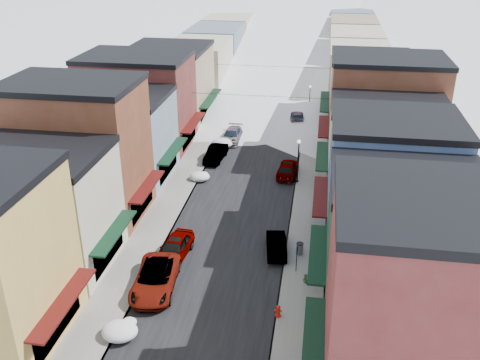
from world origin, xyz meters
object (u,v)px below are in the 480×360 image
(car_dark_hatch, at_px, (216,154))
(fire_hydrant, at_px, (278,311))
(trash_can, at_px, (300,248))
(streetlamp_near, at_px, (298,155))
(car_silver_sedan, at_px, (175,248))
(car_green_sedan, at_px, (276,244))
(car_white_suv, at_px, (155,279))

(car_dark_hatch, height_order, fire_hydrant, car_dark_hatch)
(trash_can, xyz_separation_m, streetlamp_near, (-1.00, 13.64, 2.41))
(car_silver_sedan, bearing_deg, car_green_sedan, 18.85)
(car_white_suv, distance_m, car_silver_sedan, 4.31)
(car_white_suv, distance_m, trash_can, 11.79)
(car_dark_hatch, relative_size, streetlamp_near, 1.06)
(car_dark_hatch, distance_m, fire_hydrant, 27.81)
(car_silver_sedan, xyz_separation_m, trash_can, (9.83, 1.75, -0.20))
(car_dark_hatch, bearing_deg, car_green_sedan, -59.49)
(car_green_sedan, height_order, fire_hydrant, car_green_sedan)
(fire_hydrant, xyz_separation_m, trash_can, (1.00, 7.90, 0.10))
(streetlamp_near, bearing_deg, car_white_suv, -114.85)
(streetlamp_near, bearing_deg, car_dark_hatch, 154.16)
(car_white_suv, bearing_deg, fire_hydrant, -17.22)
(fire_hydrant, bearing_deg, trash_can, 82.77)
(fire_hydrant, relative_size, trash_can, 0.89)
(fire_hydrant, bearing_deg, streetlamp_near, 90.00)
(car_dark_hatch, bearing_deg, fire_hydrant, -65.02)
(car_silver_sedan, distance_m, fire_hydrant, 10.76)
(fire_hydrant, height_order, trash_can, trash_can)
(car_silver_sedan, xyz_separation_m, car_dark_hatch, (-0.67, 20.00, -0.05))
(car_silver_sedan, bearing_deg, trash_can, 15.01)
(car_green_sedan, bearing_deg, car_dark_hatch, -72.35)
(fire_hydrant, distance_m, streetlamp_near, 21.69)
(car_silver_sedan, xyz_separation_m, car_green_sedan, (7.93, 1.97, -0.13))
(car_silver_sedan, height_order, car_green_sedan, car_silver_sedan)
(car_silver_sedan, relative_size, fire_hydrant, 5.70)
(car_green_sedan, xyz_separation_m, trash_can, (1.90, -0.22, -0.07))
(car_green_sedan, xyz_separation_m, fire_hydrant, (0.90, -8.11, -0.18))
(car_silver_sedan, bearing_deg, fire_hydrant, -29.93)
(car_white_suv, xyz_separation_m, car_dark_hatch, (-0.38, 24.29, -0.07))
(car_green_sedan, distance_m, trash_can, 1.92)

